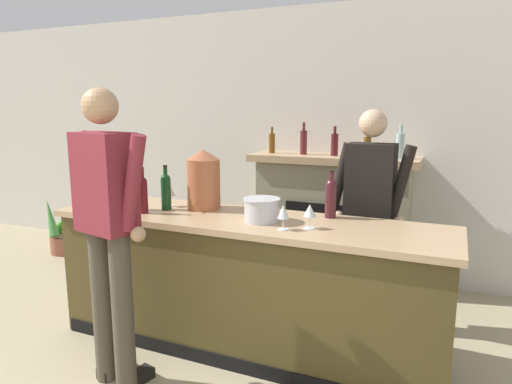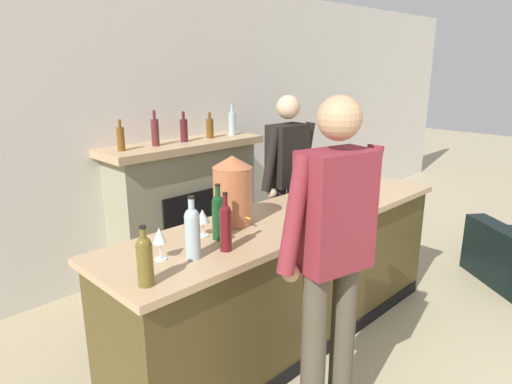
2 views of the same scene
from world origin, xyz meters
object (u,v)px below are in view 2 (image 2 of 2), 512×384
at_px(fireplace_stone, 185,205).
at_px(wine_bottle_merlot_tall, 312,174).
at_px(copper_dispenser, 233,190).
at_px(wine_bottle_cabernet_heavy, 226,225).
at_px(wine_bottle_port_short, 218,215).
at_px(wine_bottle_burgundy_dark, 192,231).
at_px(wine_bottle_rose_blush, 145,259).
at_px(ice_bucket_steel, 309,200).
at_px(person_customer, 332,262).
at_px(wine_glass_front_left, 203,217).
at_px(wine_glass_near_bucket, 344,188).
at_px(wine_glass_back_row, 159,237).
at_px(person_bartender, 287,181).
at_px(wine_glass_mid_counter, 344,194).

xyz_separation_m(fireplace_stone, wine_bottle_merlot_tall, (0.32, -1.31, 0.48)).
distance_m(copper_dispenser, wine_bottle_cabernet_heavy, 0.46).
distance_m(wine_bottle_port_short, wine_bottle_cabernet_heavy, 0.19).
distance_m(copper_dispenser, wine_bottle_burgundy_dark, 0.59).
distance_m(wine_bottle_port_short, wine_bottle_rose_blush, 0.66).
xyz_separation_m(copper_dispenser, wine_bottle_port_short, (-0.24, -0.14, -0.08)).
distance_m(copper_dispenser, wine_bottle_rose_blush, 0.95).
bearing_deg(wine_bottle_cabernet_heavy, wine_bottle_port_short, 62.24).
xyz_separation_m(ice_bucket_steel, wine_bottle_cabernet_heavy, (-0.89, -0.12, 0.07)).
distance_m(person_customer, wine_bottle_port_short, 0.76).
bearing_deg(wine_bottle_rose_blush, wine_bottle_cabernet_heavy, 4.90).
height_order(copper_dispenser, wine_glass_front_left, copper_dispenser).
xyz_separation_m(fireplace_stone, person_customer, (-0.79, -2.31, 0.39)).
bearing_deg(fireplace_stone, wine_glass_near_bucket, -80.78).
distance_m(fireplace_stone, wine_glass_back_row, 2.09).
height_order(wine_bottle_burgundy_dark, wine_bottle_rose_blush, wine_bottle_burgundy_dark).
bearing_deg(copper_dispenser, wine_bottle_burgundy_dark, -153.61).
bearing_deg(copper_dispenser, wine_bottle_cabernet_heavy, -137.08).
xyz_separation_m(wine_bottle_merlot_tall, wine_glass_near_bucket, (-0.05, -0.34, -0.04)).
distance_m(wine_bottle_rose_blush, wine_glass_front_left, 0.67).
distance_m(person_customer, wine_bottle_rose_blush, 0.91).
height_order(wine_bottle_rose_blush, wine_glass_front_left, wine_bottle_rose_blush).
bearing_deg(person_bartender, wine_bottle_burgundy_dark, -154.55).
bearing_deg(wine_bottle_merlot_tall, ice_bucket_steel, -143.49).
height_order(wine_bottle_merlot_tall, wine_glass_front_left, wine_bottle_merlot_tall).
relative_size(fireplace_stone, copper_dispenser, 3.61).
relative_size(wine_bottle_rose_blush, wine_glass_near_bucket, 1.89).
relative_size(fireplace_stone, wine_glass_mid_counter, 10.15).
height_order(copper_dispenser, wine_glass_mid_counter, copper_dispenser).
bearing_deg(person_bartender, fireplace_stone, 120.17).
bearing_deg(wine_bottle_port_short, wine_bottle_merlot_tall, 11.76).
distance_m(wine_bottle_cabernet_heavy, wine_bottle_merlot_tall, 1.35).
distance_m(person_customer, wine_glass_back_row, 0.91).
relative_size(wine_glass_back_row, wine_glass_near_bucket, 1.14).
bearing_deg(ice_bucket_steel, wine_bottle_merlot_tall, 36.51).
relative_size(person_customer, wine_glass_back_row, 10.28).
bearing_deg(wine_glass_front_left, wine_bottle_merlot_tall, 6.68).
xyz_separation_m(ice_bucket_steel, wine_bottle_merlot_tall, (0.40, 0.30, 0.07)).
bearing_deg(fireplace_stone, wine_glass_front_left, -122.43).
bearing_deg(wine_glass_back_row, wine_glass_mid_counter, -7.17).
bearing_deg(wine_bottle_burgundy_dark, wine_glass_near_bucket, 0.99).
xyz_separation_m(wine_bottle_cabernet_heavy, wine_bottle_rose_blush, (-0.54, -0.05, -0.01)).
height_order(wine_bottle_port_short, wine_glass_front_left, wine_bottle_port_short).
bearing_deg(wine_glass_mid_counter, wine_bottle_merlot_tall, 66.61).
height_order(person_bartender, wine_bottle_merlot_tall, person_bartender).
bearing_deg(person_customer, wine_glass_front_left, 99.06).
height_order(copper_dispenser, wine_glass_back_row, copper_dispenser).
xyz_separation_m(fireplace_stone, wine_glass_mid_counter, (0.13, -1.75, 0.44)).
relative_size(ice_bucket_steel, wine_bottle_merlot_tall, 0.75).
height_order(wine_bottle_port_short, wine_bottle_burgundy_dark, wine_bottle_burgundy_dark).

